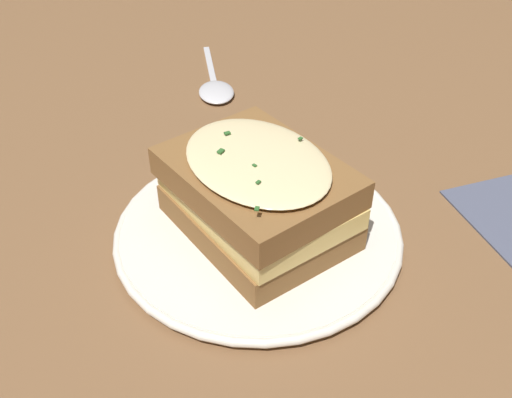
% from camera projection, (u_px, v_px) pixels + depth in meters
% --- Properties ---
extents(ground_plane, '(2.40, 2.40, 0.00)m').
position_uv_depth(ground_plane, '(235.00, 234.00, 0.55)').
color(ground_plane, brown).
extents(dinner_plate, '(0.26, 0.26, 0.01)m').
position_uv_depth(dinner_plate, '(256.00, 232.00, 0.54)').
color(dinner_plate, silver).
rests_on(dinner_plate, ground_plane).
extents(sandwich, '(0.20, 0.18, 0.08)m').
position_uv_depth(sandwich, '(256.00, 194.00, 0.51)').
color(sandwich, brown).
rests_on(sandwich, dinner_plate).
extents(spoon, '(0.18, 0.05, 0.01)m').
position_uv_depth(spoon, '(214.00, 89.00, 0.76)').
color(spoon, silver).
rests_on(spoon, ground_plane).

